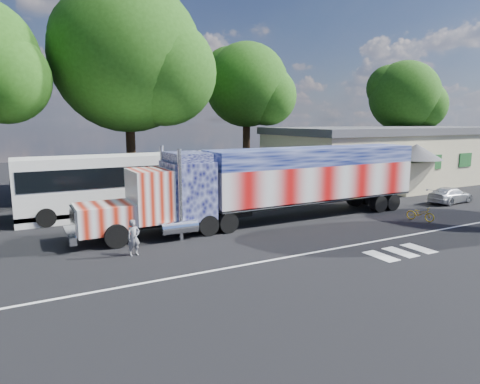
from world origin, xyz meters
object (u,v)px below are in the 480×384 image
semi_truck (278,181)px  tree_ne_a (248,86)px  tree_n_mid (130,57)px  coach_bus (126,184)px  parked_car (450,195)px  woman (134,238)px  tree_far_ne (406,97)px  bicycle (420,214)px

semi_truck → tree_ne_a: bearing=67.0°
tree_n_mid → coach_bus: bearing=-109.1°
parked_car → woman: bearing=89.0°
semi_truck → tree_far_ne: tree_far_ne is taller
semi_truck → bicycle: (7.35, -4.07, -1.91)m
tree_far_ne → tree_n_mid: bearing=-177.5°
parked_car → tree_far_ne: tree_far_ne is taller
tree_ne_a → tree_n_mid: bearing=-165.5°
coach_bus → bicycle: size_ratio=8.00×
parked_car → tree_far_ne: 20.35m
tree_far_ne → tree_ne_a: size_ratio=0.95×
semi_truck → tree_ne_a: (6.38, 15.04, 6.68)m
coach_bus → tree_ne_a: size_ratio=0.98×
bicycle → tree_ne_a: size_ratio=0.12×
bicycle → semi_truck: bearing=129.9°
semi_truck → tree_n_mid: size_ratio=1.32×
parked_car → tree_ne_a: tree_ne_a is taller
bicycle → tree_ne_a: (-0.97, 19.11, 8.59)m
semi_truck → bicycle: semi_truck is taller
coach_bus → woman: coach_bus is taller
coach_bus → parked_car: bearing=-19.0°
parked_car → woman: size_ratio=2.42×
coach_bus → tree_ne_a: 17.94m
parked_car → tree_n_mid: size_ratio=0.24×
tree_far_ne → semi_truck: bearing=-152.4°
woman → bicycle: size_ratio=1.00×
woman → tree_ne_a: bearing=37.1°
parked_car → woman: woman is taller
tree_far_ne → parked_car: bearing=-128.5°
tree_far_ne → woman: bearing=-155.2°
parked_car → semi_truck: bearing=80.3°
semi_truck → bicycle: size_ratio=13.27×
coach_bus → parked_car: 22.49m
woman → bicycle: woman is taller
tree_far_ne → tree_ne_a: bearing=175.0°
coach_bus → tree_far_ne: 34.35m
tree_n_mid → tree_far_ne: 30.94m
woman → tree_ne_a: (15.56, 17.66, 8.21)m
coach_bus → woman: (-1.78, -8.62, -1.13)m
tree_ne_a → woman: bearing=-131.4°
bicycle → tree_n_mid: (-12.66, 16.08, 9.99)m
woman → tree_n_mid: (3.86, 14.64, 9.61)m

